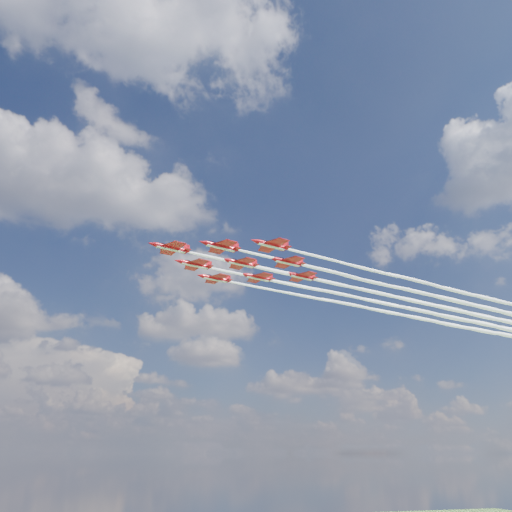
% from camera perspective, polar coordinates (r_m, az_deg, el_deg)
% --- Properties ---
extents(jet_lead, '(150.44, 48.67, 2.56)m').
position_cam_1_polar(jet_lead, '(159.53, 15.95, -4.58)').
color(jet_lead, '#B00913').
extents(jet_row2_port, '(150.44, 48.67, 2.56)m').
position_cam_1_polar(jet_row2_port, '(162.34, 20.02, -4.39)').
color(jet_row2_port, '#B00913').
extents(jet_row2_starb, '(150.44, 48.67, 2.56)m').
position_cam_1_polar(jet_row2_starb, '(170.80, 16.42, -5.63)').
color(jet_row2_starb, '#B00913').
extents(jet_row3_port, '(150.44, 48.67, 2.56)m').
position_cam_1_polar(jet_row3_port, '(165.93, 23.93, -4.18)').
color(jet_row3_port, '#B00913').
extents(jet_row3_centre, '(150.44, 48.67, 2.56)m').
position_cam_1_polar(jet_row3_centre, '(173.67, 20.22, -5.43)').
color(jet_row3_centre, '#B00913').
extents(jet_row3_starb, '(150.44, 48.67, 2.56)m').
position_cam_1_polar(jet_row3_starb, '(182.13, 16.83, -6.56)').
color(jet_row3_starb, '#B00913').
extents(jet_row4_port, '(150.44, 48.67, 2.56)m').
position_cam_1_polar(jet_row4_port, '(177.27, 23.88, -5.22)').
color(jet_row4_port, '#B00913').
extents(jet_row4_starb, '(150.44, 48.67, 2.56)m').
position_cam_1_polar(jet_row4_starb, '(185.05, 20.40, -6.35)').
color(jet_row4_starb, '#B00913').
extents(jet_tail, '(150.44, 48.67, 2.56)m').
position_cam_1_polar(jet_tail, '(188.65, 23.84, -6.13)').
color(jet_tail, '#B00913').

